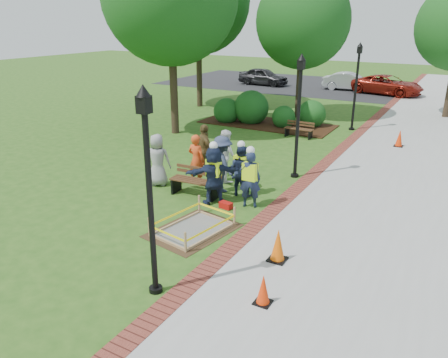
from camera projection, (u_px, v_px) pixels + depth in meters
The scene contains 33 objects.
ground at pixel (187, 223), 12.10m from camera, with size 100.00×100.00×0.00m, color #285116.
sidewalk at pixel (424, 156), 17.94m from camera, with size 6.00×60.00×0.02m, color #9E9E99.
brick_edging at pixel (346, 145), 19.45m from camera, with size 0.50×60.00×0.03m, color maroon.
mulch_bed at pixel (267, 124), 23.27m from camera, with size 7.00×3.00×0.05m, color #381E0F.
parking_lot at pixel (381, 90), 34.12m from camera, with size 36.00×12.00×0.01m, color black.
wet_concrete_pad at pixel (193, 223), 11.57m from camera, with size 2.07×2.56×0.55m.
bench_near at pixel (195, 187), 13.86m from camera, with size 1.67×0.63×0.89m.
bench_far at pixel (299, 132), 20.66m from camera, with size 1.37×0.50×0.73m.
cone_front at pixel (263, 290), 8.57m from camera, with size 0.34×0.34×0.66m.
cone_back at pixel (278, 246), 10.08m from camera, with size 0.41×0.41×0.82m.
cone_far at pixel (399, 139), 19.10m from camera, with size 0.38×0.38×0.75m.
toolbox at pixel (226, 205), 12.99m from camera, with size 0.39×0.21×0.19m, color #B2110D.
lamp_near at pixel (149, 180), 8.22m from camera, with size 0.28×0.28×4.26m.
lamp_mid at pixel (299, 108), 14.74m from camera, with size 0.28×0.28×4.26m.
lamp_far at pixel (357, 80), 21.27m from camera, with size 0.28×0.28×4.26m.
tree_back at pixel (303, 21), 23.19m from camera, with size 5.02×5.02×7.68m.
tree_far at pixel (198, 1), 25.86m from camera, with size 6.21×6.21×9.37m.
shrub_a at pixel (227, 122), 23.77m from camera, with size 1.41×1.41×1.41m, color #154B18.
shrub_b at pixel (251, 123), 23.65m from camera, with size 1.87×1.87×1.87m, color #154B18.
shrub_c at pixel (283, 127), 22.71m from camera, with size 1.20×1.20×1.20m, color #154B18.
shrub_d at pixel (311, 126), 22.89m from camera, with size 1.47×1.47×1.47m, color #154B18.
shrub_e at pixel (283, 120), 24.17m from camera, with size 0.86×0.86×0.86m, color #154B18.
casual_person_a at pixel (158, 160), 14.55m from camera, with size 0.66×0.56×1.76m.
casual_person_b at pixel (196, 160), 14.60m from camera, with size 0.58×0.39×1.74m.
casual_person_c at pixel (226, 156), 14.97m from camera, with size 0.68×0.64×1.80m.
casual_person_d at pixel (204, 150), 15.52m from camera, with size 0.70×0.63×1.84m.
casual_person_e at pixel (222, 164), 14.02m from camera, with size 0.70×0.61×1.84m.
hivis_worker_a at pixel (214, 173), 13.06m from camera, with size 0.68×0.66×1.95m.
hivis_worker_b at pixel (250, 177), 12.83m from camera, with size 0.64×0.52×1.88m.
hivis_worker_c at pixel (241, 168), 13.71m from camera, with size 0.55×0.39×1.79m.
parked_car_a at pixel (263, 85), 36.80m from camera, with size 4.75×2.06×1.55m, color black.
parked_car_b at pixel (349, 90), 34.18m from camera, with size 4.50×1.96×1.47m, color #BABABF.
parked_car_c at pixel (386, 94), 32.31m from camera, with size 4.66×2.02×1.52m, color maroon.
Camera 1 is at (6.28, -9.00, 5.35)m, focal length 35.00 mm.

